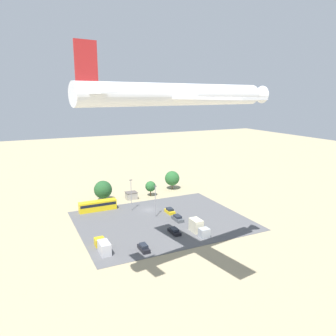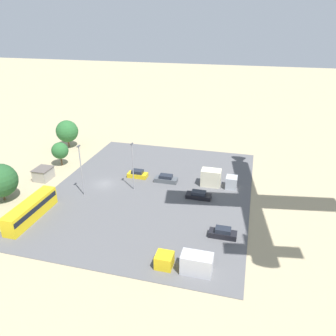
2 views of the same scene
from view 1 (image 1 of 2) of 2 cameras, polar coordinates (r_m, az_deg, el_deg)
ground_plane at (r=106.77m, az=-3.36°, el=-7.33°), size 400.00×400.00×0.00m
parking_lot_surface at (r=97.97m, az=-1.05°, el=-9.15°), size 48.10×38.65×0.08m
shed_building at (r=117.85m, az=-6.41°, el=-4.79°), size 3.94×3.32×2.57m
bus at (r=107.76m, az=-12.15°, el=-6.38°), size 11.87×2.50×3.24m
parked_car_0 at (r=97.85m, az=1.67°, el=-8.74°), size 1.94×4.78×1.59m
parked_car_1 at (r=103.55m, az=0.32°, el=-7.50°), size 1.98×4.25×1.63m
parked_car_2 at (r=89.34m, az=1.11°, el=-10.93°), size 1.89×4.79×1.43m
parked_car_3 at (r=80.42m, az=-4.26°, el=-13.70°), size 1.78×4.34×1.61m
parked_truck_0 at (r=81.09m, az=-11.25°, el=-13.20°), size 2.34×7.81×2.83m
parked_truck_1 at (r=89.45m, az=5.29°, el=-10.27°), size 2.52×7.24×3.46m
tree_near_shed at (r=128.37m, az=0.72°, el=-1.80°), size 5.73×5.73×7.30m
tree_apron_mid at (r=120.06m, az=-3.06°, el=-3.21°), size 3.84×3.84×5.60m
tree_apron_far at (r=116.37m, az=-11.25°, el=-3.72°), size 6.26×6.26×7.28m
light_pole_lot_centre at (r=98.91m, az=-2.23°, el=-5.63°), size 0.90×0.28×9.81m
light_pole_lot_edge at (r=104.85m, az=-6.44°, el=-4.52°), size 0.90×0.28×10.22m
airplane at (r=55.97m, az=2.88°, el=12.66°), size 38.78×32.49×8.95m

